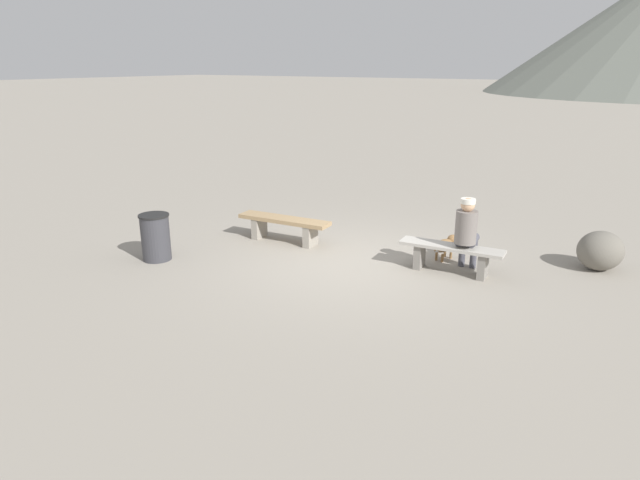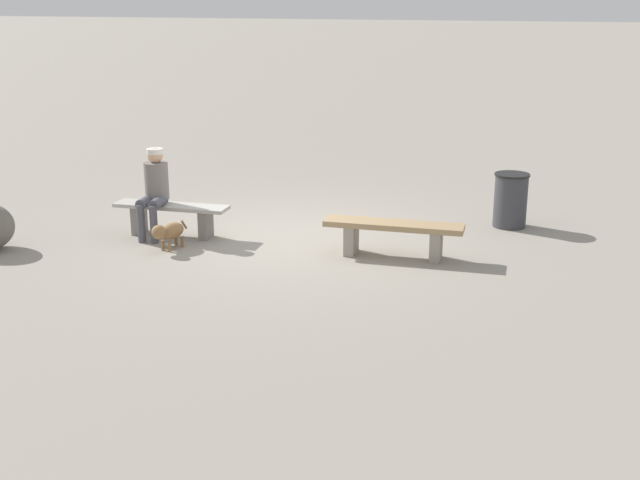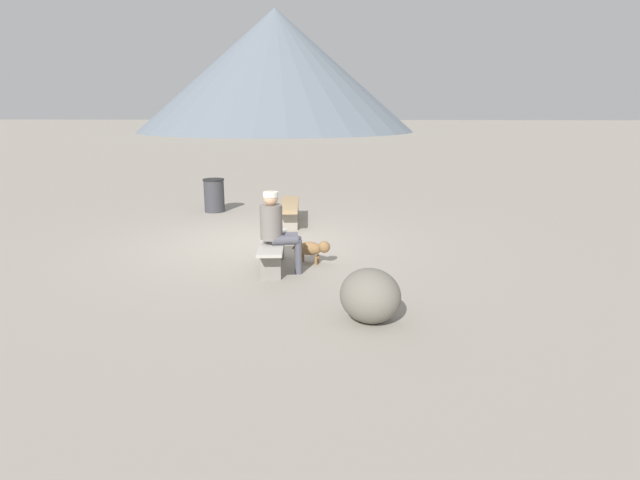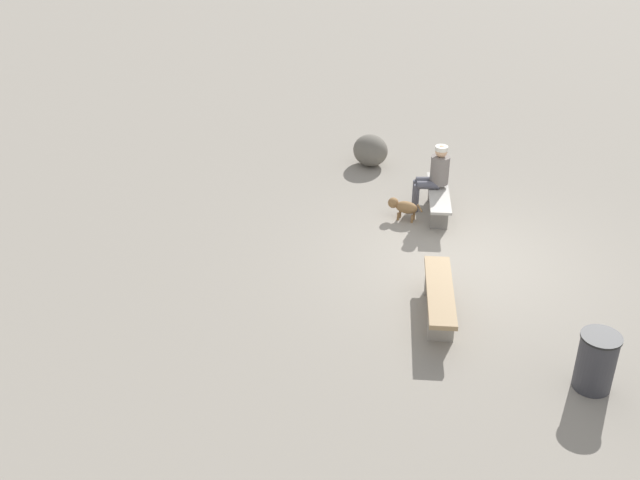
% 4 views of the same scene
% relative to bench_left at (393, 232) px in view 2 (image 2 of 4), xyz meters
% --- Properties ---
extents(ground, '(210.00, 210.00, 0.06)m').
position_rel_bench_left_xyz_m(ground, '(1.69, -0.37, -0.37)').
color(ground, gray).
extents(bench_left, '(1.88, 0.53, 0.48)m').
position_rel_bench_left_xyz_m(bench_left, '(0.00, 0.00, 0.00)').
color(bench_left, gray).
rests_on(bench_left, ground).
extents(bench_right, '(1.71, 0.50, 0.47)m').
position_rel_bench_left_xyz_m(bench_right, '(3.29, 0.10, -0.01)').
color(bench_right, gray).
rests_on(bench_right, ground).
extents(seated_person, '(0.40, 0.65, 1.29)m').
position_rel_bench_left_xyz_m(seated_person, '(3.49, 0.20, 0.42)').
color(seated_person, slate).
rests_on(seated_person, ground).
extents(dog, '(0.32, 0.65, 0.40)m').
position_rel_bench_left_xyz_m(dog, '(2.99, 0.73, -0.08)').
color(dog, olive).
rests_on(dog, ground).
extents(trash_bin, '(0.52, 0.52, 0.82)m').
position_rel_bench_left_xyz_m(trash_bin, '(-1.30, -2.03, 0.07)').
color(trash_bin, '#38383D').
rests_on(trash_bin, ground).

